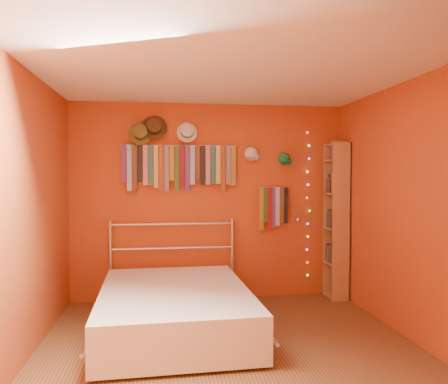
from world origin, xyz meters
name	(u,v)px	position (x,y,z in m)	size (l,w,h in m)	color
ground	(230,351)	(0.00, 0.00, 0.00)	(3.50, 3.50, 0.00)	#55331D
back_wall	(210,202)	(0.00, 1.75, 1.25)	(3.50, 0.02, 2.50)	#AD461C
right_wall	(414,210)	(1.75, 0.00, 1.25)	(0.02, 3.50, 2.50)	#AD461C
left_wall	(23,215)	(-1.75, 0.00, 1.25)	(0.02, 3.50, 2.50)	#AD461C
ceiling	(231,71)	(0.00, 0.00, 2.50)	(3.50, 3.50, 0.02)	white
tie_rack	(179,165)	(-0.39, 1.68, 1.72)	(1.45, 0.03, 0.59)	silver
small_tie_rack	(273,206)	(0.82, 1.69, 1.19)	(0.40, 0.03, 0.56)	silver
fedora_olive	(140,133)	(-0.87, 1.65, 2.11)	(0.29, 0.16, 0.29)	brown
fedora_brown	(154,127)	(-0.70, 1.65, 2.19)	(0.32, 0.17, 0.31)	#402B17
fedora_white	(187,132)	(-0.29, 1.66, 2.13)	(0.26, 0.14, 0.25)	silver
cap_white	(251,154)	(0.53, 1.70, 1.86)	(0.18, 0.23, 0.18)	silver
cap_green	(284,159)	(0.97, 1.70, 1.80)	(0.17, 0.21, 0.17)	#1B7A4B
fairy_lights	(308,204)	(1.30, 1.71, 1.21)	(0.06, 0.02, 1.91)	#FF3333
reading_lamp	(297,220)	(1.10, 1.54, 1.02)	(0.06, 0.26, 0.08)	silver
bookshelf	(339,219)	(1.66, 1.53, 1.02)	(0.25, 0.34, 2.00)	#A4724A
bed	(175,308)	(-0.48, 0.57, 0.24)	(1.63, 2.16, 1.03)	silver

